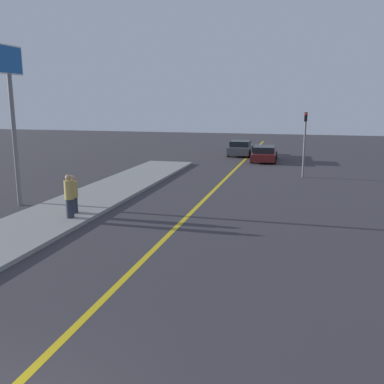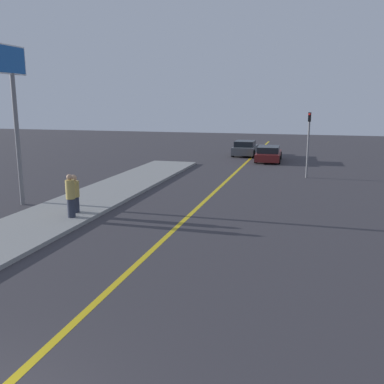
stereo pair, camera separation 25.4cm
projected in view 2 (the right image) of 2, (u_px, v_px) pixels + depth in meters
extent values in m
cube|color=gold|center=(215.00, 191.00, 22.72)|extent=(0.20, 60.00, 0.01)
cube|color=gray|center=(87.00, 202.00, 20.05)|extent=(3.38, 27.48, 0.15)
cube|color=maroon|center=(269.00, 156.00, 34.13)|extent=(1.99, 4.44, 0.56)
cube|color=black|center=(269.00, 149.00, 33.81)|extent=(1.71, 2.46, 0.48)
cylinder|color=black|center=(259.00, 155.00, 35.65)|extent=(0.24, 0.63, 0.63)
cylinder|color=black|center=(280.00, 155.00, 35.25)|extent=(0.24, 0.63, 0.63)
cylinder|color=black|center=(256.00, 159.00, 33.07)|extent=(0.24, 0.63, 0.63)
cylinder|color=black|center=(279.00, 160.00, 32.67)|extent=(0.24, 0.63, 0.63)
cube|color=#4C5156|center=(245.00, 150.00, 37.67)|extent=(1.89, 3.92, 0.64)
cube|color=black|center=(245.00, 144.00, 37.37)|extent=(1.66, 2.16, 0.48)
cylinder|color=black|center=(237.00, 150.00, 39.07)|extent=(0.22, 0.70, 0.70)
cylinder|color=black|center=(257.00, 150.00, 38.62)|extent=(0.22, 0.70, 0.70)
cylinder|color=black|center=(233.00, 153.00, 36.79)|extent=(0.22, 0.70, 0.70)
cylinder|color=black|center=(253.00, 153.00, 36.34)|extent=(0.22, 0.70, 0.70)
cylinder|color=#282D3D|center=(71.00, 208.00, 17.05)|extent=(0.31, 0.31, 0.76)
cylinder|color=tan|center=(70.00, 189.00, 16.90)|extent=(0.36, 0.36, 0.76)
sphere|color=tan|center=(69.00, 177.00, 16.79)|extent=(0.24, 0.24, 0.24)
cylinder|color=#282D3D|center=(75.00, 204.00, 17.83)|extent=(0.35, 0.35, 0.66)
cylinder|color=tan|center=(74.00, 189.00, 17.69)|extent=(0.42, 0.42, 0.66)
sphere|color=tan|center=(73.00, 178.00, 17.59)|extent=(0.27, 0.27, 0.27)
cylinder|color=slate|center=(308.00, 146.00, 26.39)|extent=(0.12, 0.12, 4.04)
cube|color=black|center=(310.00, 117.00, 25.86)|extent=(0.18, 0.18, 0.55)
sphere|color=red|center=(310.00, 114.00, 25.74)|extent=(0.14, 0.14, 0.14)
cylinder|color=slate|center=(18.00, 141.00, 19.24)|extent=(0.20, 0.20, 5.90)
cube|color=silver|center=(11.00, 60.00, 18.51)|extent=(0.08, 1.88, 1.24)
cube|color=#19519E|center=(11.00, 60.00, 18.51)|extent=(0.12, 1.76, 1.12)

